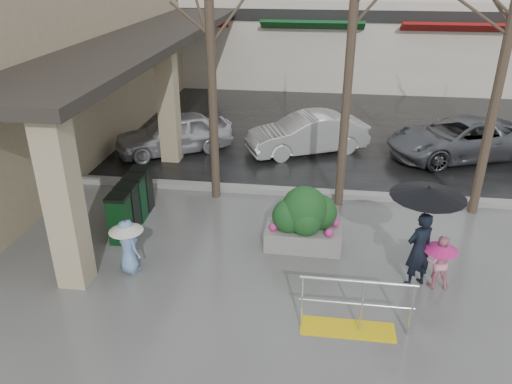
% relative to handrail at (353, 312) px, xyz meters
% --- Properties ---
extents(ground, '(120.00, 120.00, 0.00)m').
position_rel_handrail_xyz_m(ground, '(-1.36, 1.20, -0.38)').
color(ground, '#51514F').
rests_on(ground, ground).
extents(street_asphalt, '(120.00, 36.00, 0.01)m').
position_rel_handrail_xyz_m(street_asphalt, '(-1.36, 23.20, -0.37)').
color(street_asphalt, black).
rests_on(street_asphalt, ground).
extents(curb, '(120.00, 0.30, 0.15)m').
position_rel_handrail_xyz_m(curb, '(-1.36, 5.20, -0.30)').
color(curb, gray).
rests_on(curb, ground).
extents(near_building, '(6.00, 18.00, 8.00)m').
position_rel_handrail_xyz_m(near_building, '(-10.36, 9.20, 3.62)').
color(near_building, tan).
rests_on(near_building, ground).
extents(canopy_slab, '(2.80, 18.00, 0.25)m').
position_rel_handrail_xyz_m(canopy_slab, '(-6.16, 9.20, 3.25)').
color(canopy_slab, '#2D2823').
rests_on(canopy_slab, pillar_front).
extents(pillar_front, '(0.55, 0.55, 3.50)m').
position_rel_handrail_xyz_m(pillar_front, '(-5.26, 0.70, 1.37)').
color(pillar_front, tan).
rests_on(pillar_front, ground).
extents(pillar_back, '(0.55, 0.55, 3.50)m').
position_rel_handrail_xyz_m(pillar_back, '(-5.26, 7.20, 1.37)').
color(pillar_back, tan).
rests_on(pillar_back, ground).
extents(storefront_row, '(34.00, 6.74, 4.00)m').
position_rel_handrail_xyz_m(storefront_row, '(0.64, 19.17, 1.64)').
color(storefront_row, beige).
rests_on(storefront_row, ground).
extents(handrail, '(1.90, 0.50, 1.03)m').
position_rel_handrail_xyz_m(handrail, '(0.00, 0.00, 0.00)').
color(handrail, yellow).
rests_on(handrail, ground).
extents(woman, '(1.35, 1.35, 2.11)m').
position_rel_handrail_xyz_m(woman, '(1.25, 1.50, 1.00)').
color(woman, black).
rests_on(woman, ground).
extents(child_pink, '(0.66, 0.66, 1.08)m').
position_rel_handrail_xyz_m(child_pink, '(1.64, 1.51, 0.25)').
color(child_pink, pink).
rests_on(child_pink, ground).
extents(child_blue, '(0.68, 0.68, 1.15)m').
position_rel_handrail_xyz_m(child_blue, '(-4.36, 1.18, 0.31)').
color(child_blue, '#6C92C1').
rests_on(child_blue, ground).
extents(planter, '(1.64, 0.97, 1.43)m').
position_rel_handrail_xyz_m(planter, '(-0.95, 2.60, 0.31)').
color(planter, gray).
rests_on(planter, ground).
extents(news_boxes, '(0.51, 2.03, 1.13)m').
position_rel_handrail_xyz_m(news_boxes, '(-4.98, 3.04, 0.19)').
color(news_boxes, '#0C3514').
rests_on(news_boxes, ground).
extents(car_a, '(3.94, 3.18, 1.26)m').
position_rel_handrail_xyz_m(car_a, '(-5.37, 7.86, 0.25)').
color(car_a, silver).
rests_on(car_a, ground).
extents(car_b, '(4.03, 2.83, 1.26)m').
position_rel_handrail_xyz_m(car_b, '(-1.14, 8.42, 0.25)').
color(car_b, silver).
rests_on(car_b, ground).
extents(car_c, '(4.97, 3.50, 1.26)m').
position_rel_handrail_xyz_m(car_c, '(3.61, 8.60, 0.25)').
color(car_c, '#56585D').
rests_on(car_c, ground).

